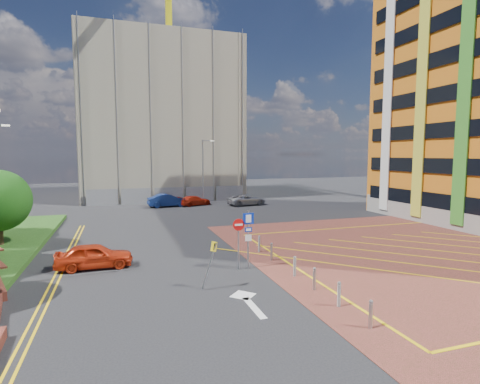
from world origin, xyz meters
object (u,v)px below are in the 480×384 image
warning_sign (211,259)px  car_silver_back (247,200)px  lamp_back (204,169)px  car_red_back (195,201)px  car_red_left (94,256)px  car_blue_back (168,200)px  sign_cluster (245,233)px

warning_sign → car_silver_back: bearing=67.6°
lamp_back → car_red_back: 4.21m
car_red_left → car_blue_back: car_blue_back is taller
lamp_back → car_silver_back: 6.65m
car_red_left → car_red_back: size_ratio=0.99×
warning_sign → car_blue_back: size_ratio=0.48×
car_blue_back → car_red_back: bearing=-92.0°
lamp_back → car_silver_back: lamp_back is taller
warning_sign → car_blue_back: (1.59, 28.02, -0.66)m
car_red_back → car_red_left: bearing=136.9°
car_blue_back → car_red_back: (3.25, 0.19, -0.19)m
lamp_back → warning_sign: size_ratio=3.57×
car_red_left → car_red_back: 25.18m
warning_sign → lamp_back: bearing=78.0°
sign_cluster → warning_sign: sign_cluster is taller
car_red_back → car_silver_back: size_ratio=0.86×
warning_sign → car_blue_back: bearing=86.8°
lamp_back → car_silver_back: (4.66, -2.95, -3.70)m
warning_sign → car_blue_back: 28.07m
warning_sign → car_silver_back: (10.90, 26.50, -0.77)m
car_red_back → car_blue_back: bearing=73.8°
sign_cluster → car_red_left: sign_cluster is taller
car_red_left → car_silver_back: 26.80m
warning_sign → car_silver_back: 28.67m
car_red_left → car_red_back: bearing=-24.0°
car_silver_back → car_red_back: bearing=65.1°
lamp_back → warning_sign: bearing=-102.0°
car_red_left → car_red_back: car_red_left is taller
lamp_back → car_red_back: (-1.40, -1.25, -3.77)m
lamp_back → car_red_left: bearing=-115.3°
lamp_back → car_red_left: size_ratio=2.00×
warning_sign → car_red_back: 28.63m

